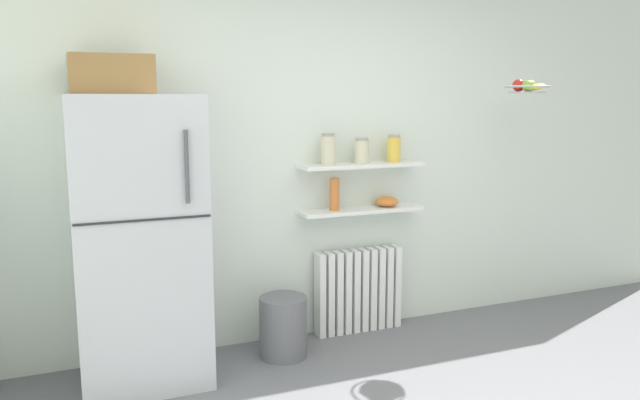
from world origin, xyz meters
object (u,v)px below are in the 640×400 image
(storage_jar_1, at_px, (362,151))
(storage_jar_2, at_px, (394,149))
(storage_jar_0, at_px, (328,149))
(radiator, at_px, (358,290))
(refrigerator, at_px, (138,234))
(trash_bin, at_px, (283,327))
(shelf_bowl, at_px, (387,201))
(hanging_fruit_basket, at_px, (527,87))
(vase, at_px, (334,194))

(storage_jar_1, distance_m, storage_jar_2, 0.26)
(storage_jar_0, bearing_deg, radiator, 6.69)
(refrigerator, distance_m, trash_bin, 1.14)
(radiator, height_order, storage_jar_1, storage_jar_1)
(radiator, distance_m, storage_jar_2, 1.06)
(storage_jar_0, bearing_deg, trash_bin, -153.71)
(storage_jar_0, relative_size, shelf_bowl, 1.30)
(trash_bin, distance_m, hanging_fruit_basket, 2.38)
(storage_jar_0, relative_size, vase, 0.96)
(vase, distance_m, hanging_fruit_basket, 1.56)
(radiator, height_order, shelf_bowl, shelf_bowl)
(refrigerator, relative_size, trash_bin, 4.75)
(radiator, xyz_separation_m, storage_jar_2, (0.26, -0.03, 1.03))
(storage_jar_0, distance_m, storage_jar_2, 0.51)
(storage_jar_0, distance_m, trash_bin, 1.23)
(refrigerator, distance_m, storage_jar_1, 1.63)
(refrigerator, bearing_deg, trash_bin, 0.22)
(storage_jar_0, bearing_deg, shelf_bowl, 0.00)
(radiator, relative_size, trash_bin, 1.62)
(hanging_fruit_basket, bearing_deg, shelf_bowl, 159.09)
(storage_jar_0, relative_size, storage_jar_2, 1.10)
(radiator, height_order, hanging_fruit_basket, hanging_fruit_basket)
(storage_jar_1, height_order, trash_bin, storage_jar_1)
(storage_jar_1, height_order, storage_jar_2, storage_jar_2)
(refrigerator, xyz_separation_m, storage_jar_2, (1.81, 0.20, 0.43))
(shelf_bowl, height_order, trash_bin, shelf_bowl)
(storage_jar_1, bearing_deg, radiator, 90.00)
(storage_jar_0, bearing_deg, hanging_fruit_basket, -14.24)
(vase, bearing_deg, refrigerator, -171.40)
(storage_jar_0, height_order, shelf_bowl, storage_jar_0)
(trash_bin, bearing_deg, storage_jar_1, 16.86)
(radiator, distance_m, storage_jar_0, 1.07)
(hanging_fruit_basket, bearing_deg, radiator, 161.30)
(storage_jar_0, height_order, trash_bin, storage_jar_0)
(storage_jar_0, bearing_deg, vase, 0.00)
(hanging_fruit_basket, bearing_deg, storage_jar_1, 162.69)
(refrigerator, height_order, storage_jar_0, refrigerator)
(storage_jar_0, relative_size, hanging_fruit_basket, 0.68)
(refrigerator, distance_m, shelf_bowl, 1.78)
(trash_bin, relative_size, hanging_fruit_basket, 1.28)
(storage_jar_1, distance_m, trash_bin, 1.32)
(refrigerator, xyz_separation_m, shelf_bowl, (1.76, 0.20, 0.05))
(storage_jar_1, distance_m, hanging_fruit_basket, 1.25)
(shelf_bowl, bearing_deg, radiator, 171.72)
(radiator, height_order, vase, vase)
(radiator, bearing_deg, vase, -171.78)
(vase, bearing_deg, shelf_bowl, 0.00)
(radiator, distance_m, shelf_bowl, 0.68)
(refrigerator, relative_size, vase, 8.52)
(shelf_bowl, bearing_deg, storage_jar_0, -180.00)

